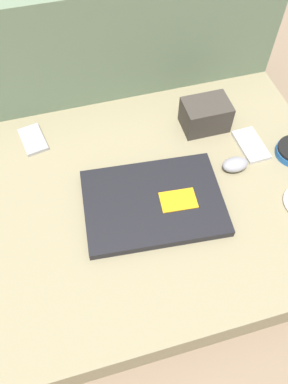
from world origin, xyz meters
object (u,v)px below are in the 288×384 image
object	(u,v)px
phone_silver	(33,140)
camera_pouch	(205,115)
phone_black	(251,145)
laptop	(154,202)
computer_mouse	(235,164)

from	to	relation	value
phone_silver	camera_pouch	distance (m)	0.50
phone_black	camera_pouch	size ratio (longest dim) A/B	0.94
phone_black	phone_silver	bearing A→B (deg)	160.39
laptop	camera_pouch	size ratio (longest dim) A/B	2.82
computer_mouse	phone_black	bearing A→B (deg)	38.49
computer_mouse	phone_silver	bearing A→B (deg)	154.69
phone_silver	phone_black	size ratio (longest dim) A/B	0.95
computer_mouse	phone_silver	xyz separation A→B (m)	(-0.52, 0.25, -0.01)
phone_silver	phone_black	xyz separation A→B (m)	(0.59, -0.19, 0.00)
laptop	computer_mouse	size ratio (longest dim) A/B	5.14
computer_mouse	phone_black	xyz separation A→B (m)	(0.08, 0.06, -0.01)
phone_black	camera_pouch	world-z (taller)	camera_pouch
phone_silver	laptop	bearing A→B (deg)	-58.52
computer_mouse	phone_black	distance (m)	0.10
laptop	phone_black	bearing A→B (deg)	24.79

